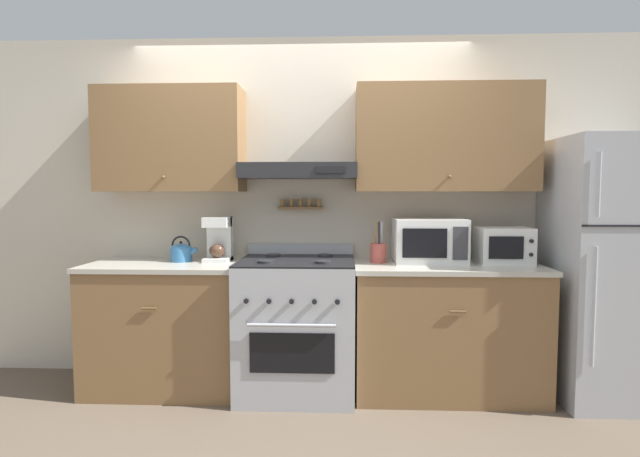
{
  "coord_description": "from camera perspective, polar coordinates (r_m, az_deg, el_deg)",
  "views": [
    {
      "loc": [
        0.31,
        -3.11,
        1.39
      ],
      "look_at": [
        0.16,
        0.28,
        1.15
      ],
      "focal_mm": 28.0,
      "sensor_mm": 36.0,
      "label": 1
    }
  ],
  "objects": [
    {
      "name": "counter_left",
      "position": [
        3.79,
        -17.03,
        -10.49
      ],
      "size": [
        1.07,
        0.67,
        0.9
      ],
      "color": "brown",
      "rests_on": "ground_plane"
    },
    {
      "name": "wall_back",
      "position": [
        3.75,
        -1.49,
        4.97
      ],
      "size": [
        5.2,
        0.46,
        2.55
      ],
      "color": "beige",
      "rests_on": "ground_plane"
    },
    {
      "name": "utensil_crock",
      "position": [
        3.56,
        6.66,
        -2.69
      ],
      "size": [
        0.11,
        0.11,
        0.29
      ],
      "color": "#B24C42",
      "rests_on": "counter_right"
    },
    {
      "name": "tea_kettle",
      "position": [
        3.73,
        -15.56,
        -2.58
      ],
      "size": [
        0.2,
        0.16,
        0.18
      ],
      "color": "teal",
      "rests_on": "counter_left"
    },
    {
      "name": "counter_right",
      "position": [
        3.65,
        14.22,
        -10.98
      ],
      "size": [
        1.28,
        0.67,
        0.9
      ],
      "color": "brown",
      "rests_on": "ground_plane"
    },
    {
      "name": "ground_plane",
      "position": [
        3.43,
        -3.1,
        -19.93
      ],
      "size": [
        16.0,
        16.0,
        0.0
      ],
      "primitive_type": "plane",
      "color": "brown"
    },
    {
      "name": "toaster_oven",
      "position": [
        3.71,
        20.21,
        -1.82
      ],
      "size": [
        0.36,
        0.31,
        0.25
      ],
      "color": "white",
      "rests_on": "counter_right"
    },
    {
      "name": "coffee_maker",
      "position": [
        3.68,
        -11.5,
        -1.17
      ],
      "size": [
        0.17,
        0.22,
        0.32
      ],
      "color": "white",
      "rests_on": "counter_left"
    },
    {
      "name": "microwave",
      "position": [
        3.61,
        12.36,
        -1.37
      ],
      "size": [
        0.5,
        0.36,
        0.31
      ],
      "color": "white",
      "rests_on": "counter_right"
    },
    {
      "name": "refrigerator",
      "position": [
        3.89,
        30.04,
        -4.06
      ],
      "size": [
        0.7,
        0.73,
        1.76
      ],
      "color": "#ADAFB5",
      "rests_on": "ground_plane"
    },
    {
      "name": "stove_range",
      "position": [
        3.55,
        -2.64,
        -11.0
      ],
      "size": [
        0.79,
        0.74,
        1.01
      ],
      "color": "#ADAFB5",
      "rests_on": "ground_plane"
    }
  ]
}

